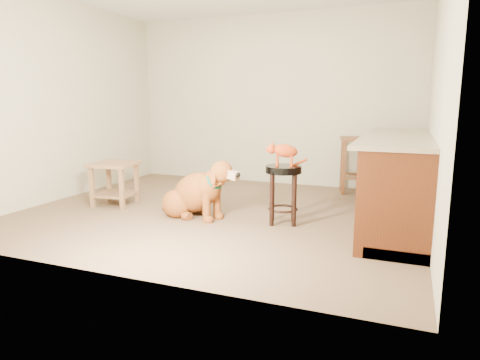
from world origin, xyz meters
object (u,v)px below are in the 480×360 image
at_px(padded_stool, 283,183).
at_px(side_table, 115,177).
at_px(wood_stool, 355,164).
at_px(tabby_kitten, 283,151).
at_px(golden_retriever, 196,194).

height_order(padded_stool, side_table, padded_stool).
xyz_separation_m(wood_stool, tabby_kitten, (-0.53, -1.88, 0.36)).
xyz_separation_m(wood_stool, side_table, (-2.72, -1.85, -0.06)).
bearing_deg(padded_stool, golden_retriever, -172.51).
distance_m(wood_stool, side_table, 3.29).
bearing_deg(padded_stool, tabby_kitten, -169.97).
bearing_deg(side_table, wood_stool, 34.30).
bearing_deg(wood_stool, padded_stool, -105.60).
xyz_separation_m(wood_stool, golden_retriever, (-1.49, -2.01, -0.14)).
bearing_deg(tabby_kitten, golden_retriever, 171.72).
bearing_deg(wood_stool, golden_retriever, -126.68).
height_order(golden_retriever, tabby_kitten, tabby_kitten).
height_order(padded_stool, golden_retriever, golden_retriever).
bearing_deg(wood_stool, tabby_kitten, -105.88).
xyz_separation_m(side_table, golden_retriever, (1.22, -0.15, -0.09)).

